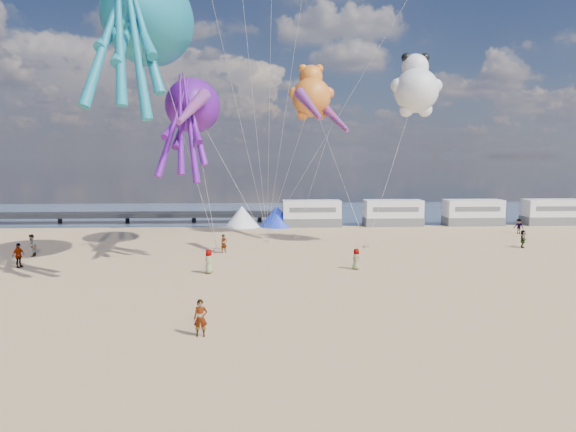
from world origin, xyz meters
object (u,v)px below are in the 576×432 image
object	(u,v)px
windsock_mid	(334,117)
sandbag_c	(366,247)
beachgoer_4	(523,239)
kite_panda	(416,91)
kite_teddy_orange	(311,97)
motorhome_1	(393,213)
motorhome_3	(552,212)
motorhome_2	(473,212)
beachgoer_2	(519,226)
kite_octopus_teal	(149,20)
beachgoer_0	(209,261)
windsock_left	(193,108)
standing_person	(201,318)
beachgoer_1	(32,245)
sandbag_b	(266,241)
kite_octopus_purple	(193,106)
sandbag_d	(296,237)
beachgoer_6	(356,259)
windsock_right	(310,105)
beachgoer_3	(18,255)
motorhome_0	(312,213)
sandbag_a	(217,249)
tent_blue	(277,216)
beachgoer_5	(224,244)
sandbag_e	(267,236)
tent_white	(242,216)

from	to	relation	value
windsock_mid	sandbag_c	bearing A→B (deg)	-70.84
beachgoer_4	windsock_mid	bearing A→B (deg)	97.39
kite_panda	kite_teddy_orange	world-z (taller)	kite_teddy_orange
motorhome_1	motorhome_3	distance (m)	19.00
motorhome_2	beachgoer_2	bearing A→B (deg)	-73.53
beachgoer_4	kite_octopus_teal	size ratio (longest dim) A/B	0.12
sandbag_c	windsock_mid	xyz separation A→B (m)	(-2.52, 3.47, 11.47)
beachgoer_0	windsock_left	bearing A→B (deg)	-142.80
standing_person	beachgoer_1	size ratio (longest dim) A/B	0.93
beachgoer_2	kite_panda	world-z (taller)	kite_panda
motorhome_1	sandbag_b	world-z (taller)	motorhome_1
sandbag_b	kite_octopus_purple	distance (m)	13.93
beachgoer_2	kite_panda	size ratio (longest dim) A/B	0.25
beachgoer_0	sandbag_d	distance (m)	16.78
beachgoer_0	kite_octopus_teal	size ratio (longest dim) A/B	0.13
beachgoer_2	windsock_mid	distance (m)	23.16
beachgoer_6	windsock_right	size ratio (longest dim) A/B	0.31
beachgoer_6	sandbag_c	distance (m)	8.83
motorhome_3	sandbag_d	size ratio (longest dim) A/B	13.20
sandbag_b	windsock_right	bearing A→B (deg)	-69.38
standing_person	beachgoer_3	bearing A→B (deg)	131.33
motorhome_2	motorhome_3	distance (m)	9.50
kite_teddy_orange	motorhome_0	bearing A→B (deg)	106.74
sandbag_d	motorhome_2	bearing A→B (deg)	21.37
sandbag_a	kite_panda	distance (m)	21.59
beachgoer_4	kite_octopus_purple	bearing A→B (deg)	107.55
sandbag_c	kite_octopus_teal	world-z (taller)	kite_octopus_teal
motorhome_0	tent_blue	world-z (taller)	motorhome_0
motorhome_1	beachgoer_3	bearing A→B (deg)	-147.40
tent_blue	windsock_mid	xyz separation A→B (m)	(4.95, -10.94, 10.38)
motorhome_0	sandbag_a	bearing A→B (deg)	-122.58
motorhome_0	sandbag_a	world-z (taller)	motorhome_0
motorhome_0	sandbag_b	distance (m)	12.31
beachgoer_1	windsock_right	world-z (taller)	windsock_right
kite_panda	windsock_right	distance (m)	10.59
motorhome_2	beachgoer_5	xyz separation A→B (m)	(-27.89, -16.05, -0.72)
motorhome_2	standing_person	size ratio (longest dim) A/B	3.92
tent_blue	sandbag_c	world-z (taller)	tent_blue
kite_octopus_teal	windsock_mid	world-z (taller)	kite_octopus_teal
motorhome_3	kite_octopus_purple	xyz separation A→B (m)	(-40.10, -13.14, 10.85)
motorhome_2	beachgoer_4	size ratio (longest dim) A/B	4.18
motorhome_1	beachgoer_0	bearing A→B (deg)	-128.61
kite_teddy_orange	windsock_right	size ratio (longest dim) A/B	1.31
sandbag_e	beachgoer_1	bearing A→B (deg)	-155.15
motorhome_1	tent_white	distance (m)	17.50
sandbag_b	kite_panda	distance (m)	18.87
motorhome_2	windsock_right	xyz separation A→B (m)	(-21.09, -19.57, 10.33)
beachgoer_2	motorhome_1	bearing A→B (deg)	-164.36
sandbag_b	sandbag_e	size ratio (longest dim) A/B	1.00
beachgoer_1	kite_panda	distance (m)	34.04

